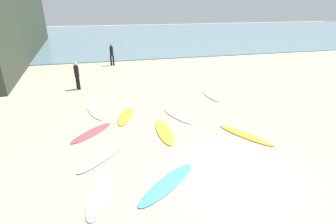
# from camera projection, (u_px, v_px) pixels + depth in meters

# --- Properties ---
(ground_plane) EXTENTS (120.00, 120.00, 0.00)m
(ground_plane) POSITION_uv_depth(u_px,v_px,m) (234.00, 172.00, 8.03)
(ground_plane) COLOR tan
(ocean_water) EXTENTS (120.00, 40.00, 0.08)m
(ocean_water) POSITION_uv_depth(u_px,v_px,m) (123.00, 35.00, 41.57)
(ocean_water) COLOR slate
(ocean_water) RESTS_ON ground_plane
(surfboard_0) EXTENTS (1.60, 2.30, 0.07)m
(surfboard_0) POSITION_uv_depth(u_px,v_px,m) (245.00, 135.00, 10.23)
(surfboard_0) COLOR orange
(surfboard_0) RESTS_ON ground_plane
(surfboard_1) EXTENTS (1.21, 2.14, 0.07)m
(surfboard_1) POSITION_uv_depth(u_px,v_px,m) (178.00, 116.00, 11.97)
(surfboard_1) COLOR #F0EACB
(surfboard_1) RESTS_ON ground_plane
(surfboard_2) EXTENTS (0.62, 2.28, 0.08)m
(surfboard_2) POSITION_uv_depth(u_px,v_px,m) (164.00, 132.00, 10.48)
(surfboard_2) COLOR yellow
(surfboard_2) RESTS_ON ground_plane
(surfboard_3) EXTENTS (2.28, 1.98, 0.06)m
(surfboard_3) POSITION_uv_depth(u_px,v_px,m) (168.00, 183.00, 7.49)
(surfboard_3) COLOR #459AE0
(surfboard_3) RESTS_ON ground_plane
(surfboard_4) EXTENTS (1.88, 1.93, 0.09)m
(surfboard_4) POSITION_uv_depth(u_px,v_px,m) (102.00, 157.00, 8.77)
(surfboard_4) COLOR silver
(surfboard_4) RESTS_ON ground_plane
(surfboard_5) EXTENTS (0.53, 1.96, 0.08)m
(surfboard_5) POSITION_uv_depth(u_px,v_px,m) (211.00, 95.00, 14.59)
(surfboard_5) COLOR silver
(surfboard_5) RESTS_ON ground_plane
(surfboard_6) EXTENTS (1.83, 1.83, 0.06)m
(surfboard_6) POSITION_uv_depth(u_px,v_px,m) (92.00, 133.00, 10.42)
(surfboard_6) COLOR #D44355
(surfboard_6) RESTS_ON ground_plane
(surfboard_7) EXTENTS (1.13, 2.31, 0.07)m
(surfboard_7) POSITION_uv_depth(u_px,v_px,m) (95.00, 111.00, 12.46)
(surfboard_7) COLOR white
(surfboard_7) RESTS_ON ground_plane
(surfboard_8) EXTENTS (1.14, 2.15, 0.07)m
(surfboard_8) POSITION_uv_depth(u_px,v_px,m) (126.00, 116.00, 11.95)
(surfboard_8) COLOR orange
(surfboard_8) RESTS_ON ground_plane
(surfboard_9) EXTENTS (1.19, 2.51, 0.07)m
(surfboard_9) POSITION_uv_depth(u_px,v_px,m) (102.00, 189.00, 7.27)
(surfboard_9) COLOR beige
(surfboard_9) RESTS_ON ground_plane
(beachgoer_near) EXTENTS (0.34, 0.31, 1.78)m
(beachgoer_near) POSITION_uv_depth(u_px,v_px,m) (112.00, 54.00, 21.37)
(beachgoer_near) COLOR black
(beachgoer_near) RESTS_ON ground_plane
(beachgoer_mid) EXTENTS (0.39, 0.39, 1.67)m
(beachgoer_mid) POSITION_uv_depth(u_px,v_px,m) (77.00, 74.00, 15.40)
(beachgoer_mid) COLOR black
(beachgoer_mid) RESTS_ON ground_plane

